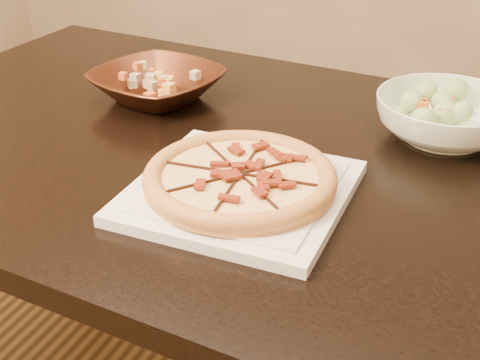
# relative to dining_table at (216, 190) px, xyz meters

# --- Properties ---
(dining_table) EXTENTS (1.47, 1.01, 0.75)m
(dining_table) POSITION_rel_dining_table_xyz_m (0.00, 0.00, 0.00)
(dining_table) COLOR black
(dining_table) RESTS_ON floor
(plate) EXTENTS (0.32, 0.32, 0.02)m
(plate) POSITION_rel_dining_table_xyz_m (0.12, -0.16, 0.11)
(plate) COLOR white
(plate) RESTS_ON dining_table
(pizza) EXTENTS (0.29, 0.29, 0.03)m
(pizza) POSITION_rel_dining_table_xyz_m (0.12, -0.16, 0.13)
(pizza) COLOR #C26E3C
(pizza) RESTS_ON plate
(bronze_bowl) EXTENTS (0.30, 0.30, 0.06)m
(bronze_bowl) POSITION_rel_dining_table_xyz_m (-0.19, 0.13, 0.13)
(bronze_bowl) COLOR #562B1A
(bronze_bowl) RESTS_ON dining_table
(mixed_dish) EXTENTS (0.12, 0.11, 0.03)m
(mixed_dish) POSITION_rel_dining_table_xyz_m (-0.19, 0.13, 0.17)
(mixed_dish) COLOR tan
(mixed_dish) RESTS_ON bronze_bowl
(salad_bowl) EXTENTS (0.27, 0.27, 0.08)m
(salad_bowl) POSITION_rel_dining_table_xyz_m (0.37, 0.18, 0.14)
(salad_bowl) COLOR white
(salad_bowl) RESTS_ON dining_table
(salad) EXTENTS (0.10, 0.13, 0.04)m
(salad) POSITION_rel_dining_table_xyz_m (0.37, 0.18, 0.20)
(salad) COLOR #ACCB7C
(salad) RESTS_ON salad_bowl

